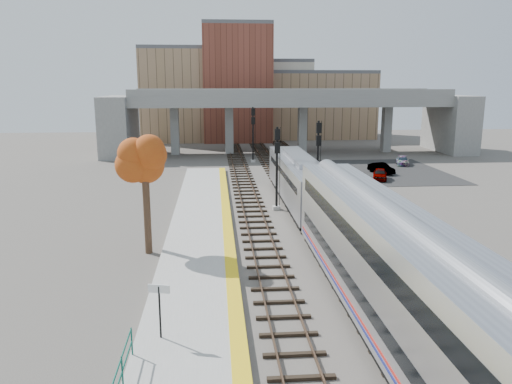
{
  "coord_description": "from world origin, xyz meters",
  "views": [
    {
      "loc": [
        -6.15,
        -29.44,
        10.42
      ],
      "look_at": [
        -3.18,
        6.44,
        2.5
      ],
      "focal_mm": 35.0,
      "sensor_mm": 36.0,
      "label": 1
    }
  ],
  "objects_px": {
    "car_c": "(403,161)",
    "locomotive": "(299,179)",
    "signal_mast_mid": "(318,161)",
    "car_a": "(380,174)",
    "tree": "(145,162)",
    "signal_mast_near": "(277,170)",
    "car_b": "(381,168)",
    "coach": "(389,270)",
    "signal_mast_far": "(253,135)"
  },
  "relations": [
    {
      "from": "coach",
      "to": "car_a",
      "type": "distance_m",
      "value": 34.92
    },
    {
      "from": "locomotive",
      "to": "signal_mast_mid",
      "type": "bearing_deg",
      "value": 43.49
    },
    {
      "from": "signal_mast_mid",
      "to": "signal_mast_far",
      "type": "xyz_separation_m",
      "value": [
        -4.1,
        22.34,
        0.1
      ]
    },
    {
      "from": "coach",
      "to": "signal_mast_far",
      "type": "bearing_deg",
      "value": 92.57
    },
    {
      "from": "tree",
      "to": "car_a",
      "type": "xyz_separation_m",
      "value": [
        22.12,
        22.07,
        -5.1
      ]
    },
    {
      "from": "signal_mast_mid",
      "to": "car_b",
      "type": "bearing_deg",
      "value": 50.67
    },
    {
      "from": "locomotive",
      "to": "signal_mast_near",
      "type": "distance_m",
      "value": 2.8
    },
    {
      "from": "signal_mast_near",
      "to": "car_b",
      "type": "height_order",
      "value": "signal_mast_near"
    },
    {
      "from": "signal_mast_far",
      "to": "car_b",
      "type": "height_order",
      "value": "signal_mast_far"
    },
    {
      "from": "coach",
      "to": "car_a",
      "type": "relative_size",
      "value": 6.93
    },
    {
      "from": "tree",
      "to": "car_a",
      "type": "bearing_deg",
      "value": 44.94
    },
    {
      "from": "signal_mast_far",
      "to": "car_a",
      "type": "bearing_deg",
      "value": -46.83
    },
    {
      "from": "coach",
      "to": "car_a",
      "type": "xyz_separation_m",
      "value": [
        10.73,
        33.16,
        -2.14
      ]
    },
    {
      "from": "locomotive",
      "to": "tree",
      "type": "height_order",
      "value": "tree"
    },
    {
      "from": "car_a",
      "to": "signal_mast_near",
      "type": "bearing_deg",
      "value": -118.53
    },
    {
      "from": "signal_mast_far",
      "to": "car_c",
      "type": "bearing_deg",
      "value": -12.18
    },
    {
      "from": "car_a",
      "to": "car_b",
      "type": "bearing_deg",
      "value": 87.68
    },
    {
      "from": "coach",
      "to": "car_a",
      "type": "bearing_deg",
      "value": 72.06
    },
    {
      "from": "car_b",
      "to": "signal_mast_far",
      "type": "bearing_deg",
      "value": 125.39
    },
    {
      "from": "car_b",
      "to": "car_a",
      "type": "bearing_deg",
      "value": -130.25
    },
    {
      "from": "coach",
      "to": "tree",
      "type": "distance_m",
      "value": 16.16
    },
    {
      "from": "coach",
      "to": "car_a",
      "type": "height_order",
      "value": "coach"
    },
    {
      "from": "locomotive",
      "to": "signal_mast_far",
      "type": "distance_m",
      "value": 24.36
    },
    {
      "from": "tree",
      "to": "car_a",
      "type": "height_order",
      "value": "tree"
    },
    {
      "from": "locomotive",
      "to": "tree",
      "type": "xyz_separation_m",
      "value": [
        -11.38,
        -11.52,
        3.47
      ]
    },
    {
      "from": "signal_mast_near",
      "to": "car_c",
      "type": "bearing_deg",
      "value": 48.66
    },
    {
      "from": "signal_mast_near",
      "to": "signal_mast_far",
      "type": "bearing_deg",
      "value": 90.0
    },
    {
      "from": "locomotive",
      "to": "car_a",
      "type": "bearing_deg",
      "value": 44.51
    },
    {
      "from": "tree",
      "to": "car_b",
      "type": "xyz_separation_m",
      "value": [
        23.51,
        25.78,
        -5.1
      ]
    },
    {
      "from": "signal_mast_mid",
      "to": "car_c",
      "type": "relative_size",
      "value": 1.95
    },
    {
      "from": "coach",
      "to": "signal_mast_far",
      "type": "height_order",
      "value": "signal_mast_far"
    },
    {
      "from": "car_c",
      "to": "car_b",
      "type": "bearing_deg",
      "value": -111.3
    },
    {
      "from": "tree",
      "to": "car_b",
      "type": "bearing_deg",
      "value": 47.63
    },
    {
      "from": "locomotive",
      "to": "car_b",
      "type": "relative_size",
      "value": 5.15
    },
    {
      "from": "locomotive",
      "to": "car_b",
      "type": "xyz_separation_m",
      "value": [
        12.13,
        14.26,
        -1.63
      ]
    },
    {
      "from": "tree",
      "to": "car_c",
      "type": "bearing_deg",
      "value": 48.21
    },
    {
      "from": "car_c",
      "to": "locomotive",
      "type": "bearing_deg",
      "value": -112.21
    },
    {
      "from": "locomotive",
      "to": "coach",
      "type": "bearing_deg",
      "value": -90.0
    },
    {
      "from": "signal_mast_mid",
      "to": "locomotive",
      "type": "bearing_deg",
      "value": -136.51
    },
    {
      "from": "signal_mast_near",
      "to": "signal_mast_far",
      "type": "relative_size",
      "value": 0.95
    },
    {
      "from": "signal_mast_far",
      "to": "signal_mast_mid",
      "type": "bearing_deg",
      "value": -79.6
    },
    {
      "from": "coach",
      "to": "signal_mast_near",
      "type": "distance_m",
      "value": 21.25
    },
    {
      "from": "signal_mast_far",
      "to": "car_a",
      "type": "distance_m",
      "value": 19.0
    },
    {
      "from": "signal_mast_mid",
      "to": "car_b",
      "type": "height_order",
      "value": "signal_mast_mid"
    },
    {
      "from": "locomotive",
      "to": "car_c",
      "type": "distance_m",
      "value": 26.34
    },
    {
      "from": "car_a",
      "to": "car_b",
      "type": "height_order",
      "value": "car_a"
    },
    {
      "from": "locomotive",
      "to": "signal_mast_far",
      "type": "xyz_separation_m",
      "value": [
        -2.1,
        24.23,
        1.38
      ]
    },
    {
      "from": "locomotive",
      "to": "coach",
      "type": "xyz_separation_m",
      "value": [
        -0.0,
        -22.61,
        0.52
      ]
    },
    {
      "from": "locomotive",
      "to": "signal_mast_near",
      "type": "bearing_deg",
      "value": -144.96
    },
    {
      "from": "signal_mast_mid",
      "to": "signal_mast_far",
      "type": "distance_m",
      "value": 22.71
    }
  ]
}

